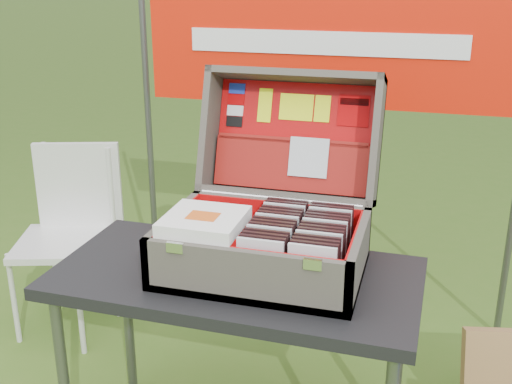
% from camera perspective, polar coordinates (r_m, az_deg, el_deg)
% --- Properties ---
extents(table, '(1.15, 0.59, 0.71)m').
position_cam_1_polar(table, '(2.20, -1.71, -15.44)').
color(table, black).
rests_on(table, ground).
extents(table_top, '(1.15, 0.59, 0.04)m').
position_cam_1_polar(table_top, '(2.03, -1.80, -7.65)').
color(table_top, black).
rests_on(table_top, ground).
extents(table_leg_bl, '(0.04, 0.04, 0.67)m').
position_cam_1_polar(table_leg_bl, '(2.56, -11.30, -10.95)').
color(table_leg_bl, '#59595B').
rests_on(table_leg_bl, ground).
extents(table_leg_br, '(0.04, 0.04, 0.67)m').
position_cam_1_polar(table_leg_br, '(2.33, 12.50, -14.41)').
color(table_leg_br, '#59595B').
rests_on(table_leg_br, ground).
extents(suitcase, '(0.61, 0.60, 0.55)m').
position_cam_1_polar(suitcase, '(1.97, 1.09, 0.90)').
color(suitcase, '#575044').
rests_on(suitcase, table).
extents(suitcase_base_bottom, '(0.61, 0.44, 0.02)m').
position_cam_1_polar(suitcase_base_bottom, '(2.02, 0.60, -6.78)').
color(suitcase_base_bottom, '#575044').
rests_on(suitcase_base_bottom, table_top).
extents(suitcase_base_wall_front, '(0.61, 0.02, 0.16)m').
position_cam_1_polar(suitcase_base_wall_front, '(1.81, -1.14, -7.60)').
color(suitcase_base_wall_front, '#575044').
rests_on(suitcase_base_wall_front, table_top).
extents(suitcase_base_wall_back, '(0.61, 0.02, 0.16)m').
position_cam_1_polar(suitcase_base_wall_back, '(2.17, 2.05, -2.77)').
color(suitcase_base_wall_back, '#575044').
rests_on(suitcase_base_wall_back, table_top).
extents(suitcase_base_wall_left, '(0.02, 0.44, 0.16)m').
position_cam_1_polar(suitcase_base_wall_left, '(2.07, -7.29, -4.00)').
color(suitcase_base_wall_left, '#575044').
rests_on(suitcase_base_wall_left, table_top).
extents(suitcase_base_wall_right, '(0.02, 0.44, 0.16)m').
position_cam_1_polar(suitcase_base_wall_right, '(1.94, 9.10, -5.89)').
color(suitcase_base_wall_right, '#575044').
rests_on(suitcase_base_wall_right, table_top).
extents(suitcase_liner_floor, '(0.57, 0.39, 0.01)m').
position_cam_1_polar(suitcase_liner_floor, '(2.01, 0.60, -6.39)').
color(suitcase_liner_floor, red).
rests_on(suitcase_liner_floor, suitcase_base_bottom).
extents(suitcase_latch_left, '(0.05, 0.01, 0.03)m').
position_cam_1_polar(suitcase_latch_left, '(1.83, -7.22, -4.92)').
color(suitcase_latch_left, silver).
rests_on(suitcase_latch_left, suitcase_base_wall_front).
extents(suitcase_latch_right, '(0.05, 0.01, 0.03)m').
position_cam_1_polar(suitcase_latch_right, '(1.72, 5.07, -6.43)').
color(suitcase_latch_right, silver).
rests_on(suitcase_latch_right, suitcase_base_wall_front).
extents(suitcase_hinge, '(0.55, 0.02, 0.02)m').
position_cam_1_polar(suitcase_hinge, '(2.15, 2.15, -0.63)').
color(suitcase_hinge, silver).
rests_on(suitcase_hinge, suitcase_base_wall_back).
extents(suitcase_lid_back, '(0.61, 0.16, 0.42)m').
position_cam_1_polar(suitcase_lid_back, '(2.30, 3.48, 4.88)').
color(suitcase_lid_back, '#575044').
rests_on(suitcase_lid_back, suitcase_base_wall_back).
extents(suitcase_lid_rim_far, '(0.61, 0.16, 0.08)m').
position_cam_1_polar(suitcase_lid_rim_far, '(2.26, 3.59, 10.25)').
color(suitcase_lid_rim_far, '#575044').
rests_on(suitcase_lid_rim_far, suitcase_lid_back).
extents(suitcase_lid_rim_near, '(0.61, 0.16, 0.08)m').
position_cam_1_polar(suitcase_lid_rim_near, '(2.23, 2.65, -0.28)').
color(suitcase_lid_rim_near, '#575044').
rests_on(suitcase_lid_rim_near, suitcase_lid_back).
extents(suitcase_lid_rim_left, '(0.02, 0.30, 0.47)m').
position_cam_1_polar(suitcase_lid_rim_left, '(2.31, -4.05, 5.51)').
color(suitcase_lid_rim_left, '#575044').
rests_on(suitcase_lid_rim_left, suitcase_lid_back).
extents(suitcase_lid_rim_right, '(0.02, 0.30, 0.47)m').
position_cam_1_polar(suitcase_lid_rim_right, '(2.19, 10.68, 4.41)').
color(suitcase_lid_rim_right, '#575044').
rests_on(suitcase_lid_rim_right, suitcase_lid_back).
extents(suitcase_lid_liner, '(0.56, 0.13, 0.37)m').
position_cam_1_polar(suitcase_lid_liner, '(2.29, 3.40, 4.91)').
color(suitcase_lid_liner, red).
rests_on(suitcase_lid_liner, suitcase_lid_back).
extents(suitcase_liner_wall_front, '(0.57, 0.01, 0.14)m').
position_cam_1_polar(suitcase_liner_wall_front, '(1.81, -1.00, -7.05)').
color(suitcase_liner_wall_front, red).
rests_on(suitcase_liner_wall_front, suitcase_base_bottom).
extents(suitcase_liner_wall_back, '(0.57, 0.01, 0.14)m').
position_cam_1_polar(suitcase_liner_wall_back, '(2.15, 1.95, -2.62)').
color(suitcase_liner_wall_back, red).
rests_on(suitcase_liner_wall_back, suitcase_base_bottom).
extents(suitcase_liner_wall_left, '(0.01, 0.39, 0.14)m').
position_cam_1_polar(suitcase_liner_wall_left, '(2.06, -6.92, -3.74)').
color(suitcase_liner_wall_left, red).
rests_on(suitcase_liner_wall_left, suitcase_base_bottom).
extents(suitcase_liner_wall_right, '(0.01, 0.39, 0.14)m').
position_cam_1_polar(suitcase_liner_wall_right, '(1.93, 8.68, -5.52)').
color(suitcase_liner_wall_right, red).
rests_on(suitcase_liner_wall_right, suitcase_base_bottom).
extents(suitcase_lid_pocket, '(0.55, 0.09, 0.18)m').
position_cam_1_polar(suitcase_lid_pocket, '(2.26, 3.08, 2.37)').
color(suitcase_lid_pocket, maroon).
rests_on(suitcase_lid_pocket, suitcase_lid_liner).
extents(suitcase_pocket_edge, '(0.54, 0.03, 0.03)m').
position_cam_1_polar(suitcase_pocket_edge, '(2.26, 3.24, 4.58)').
color(suitcase_pocket_edge, maroon).
rests_on(suitcase_pocket_edge, suitcase_lid_pocket).
extents(suitcase_pocket_cd, '(0.14, 0.05, 0.13)m').
position_cam_1_polar(suitcase_pocket_cd, '(2.23, 4.70, 3.08)').
color(suitcase_pocket_cd, silver).
rests_on(suitcase_pocket_cd, suitcase_lid_pocket).
extents(lid_sticker_cc_a, '(0.06, 0.01, 0.04)m').
position_cam_1_polar(lid_sticker_cc_a, '(2.35, -1.69, 9.18)').
color(lid_sticker_cc_a, '#1933B2').
rests_on(lid_sticker_cc_a, suitcase_lid_liner).
extents(lid_sticker_cc_b, '(0.06, 0.01, 0.04)m').
position_cam_1_polar(lid_sticker_cc_b, '(2.35, -1.78, 8.22)').
color(lid_sticker_cc_b, '#B70003').
rests_on(lid_sticker_cc_b, suitcase_lid_liner).
extents(lid_sticker_cc_c, '(0.06, 0.01, 0.04)m').
position_cam_1_polar(lid_sticker_cc_c, '(2.34, -1.86, 7.25)').
color(lid_sticker_cc_c, white).
rests_on(lid_sticker_cc_c, suitcase_lid_liner).
extents(lid_sticker_cc_d, '(0.06, 0.01, 0.04)m').
position_cam_1_polar(lid_sticker_cc_d, '(2.34, -1.95, 6.28)').
color(lid_sticker_cc_d, black).
rests_on(lid_sticker_cc_d, suitcase_lid_liner).
extents(lid_card_neon_tall, '(0.05, 0.04, 0.12)m').
position_cam_1_polar(lid_card_neon_tall, '(2.32, 0.80, 7.71)').
color(lid_card_neon_tall, '#EAFE16').
rests_on(lid_card_neon_tall, suitcase_lid_liner).
extents(lid_card_neon_main, '(0.12, 0.03, 0.09)m').
position_cam_1_polar(lid_card_neon_main, '(2.29, 3.61, 7.53)').
color(lid_card_neon_main, '#EAFE16').
rests_on(lid_card_neon_main, suitcase_lid_liner).
extents(lid_card_neon_small, '(0.05, 0.03, 0.09)m').
position_cam_1_polar(lid_card_neon_small, '(2.27, 5.92, 7.37)').
color(lid_card_neon_small, '#EAFE16').
rests_on(lid_card_neon_small, suitcase_lid_liner).
extents(lid_sticker_band, '(0.11, 0.04, 0.10)m').
position_cam_1_polar(lid_sticker_band, '(2.26, 8.68, 7.17)').
color(lid_sticker_band, '#B70003').
rests_on(lid_sticker_band, suitcase_lid_liner).
extents(lid_sticker_band_bar, '(0.10, 0.01, 0.02)m').
position_cam_1_polar(lid_sticker_band_bar, '(2.26, 8.75, 7.92)').
color(lid_sticker_band_bar, black).
rests_on(lid_sticker_band_bar, suitcase_lid_liner).
extents(cd_left_0, '(0.14, 0.01, 0.16)m').
position_cam_1_polar(cd_left_0, '(1.82, 0.37, -6.51)').
color(cd_left_0, silver).
rests_on(cd_left_0, suitcase_liner_floor).
extents(cd_left_1, '(0.14, 0.01, 0.16)m').
position_cam_1_polar(cd_left_1, '(1.84, 0.57, -6.19)').
color(cd_left_1, black).
rests_on(cd_left_1, suitcase_liner_floor).
extents(cd_left_2, '(0.14, 0.01, 0.16)m').
position_cam_1_polar(cd_left_2, '(1.86, 0.76, -5.88)').
color(cd_left_2, black).
rests_on(cd_left_2, suitcase_liner_floor).
extents(cd_left_3, '(0.14, 0.01, 0.16)m').
position_cam_1_polar(cd_left_3, '(1.88, 0.96, -5.58)').
color(cd_left_3, black).
rests_on(cd_left_3, suitcase_liner_floor).
extents(cd_left_4, '(0.14, 0.01, 0.16)m').
position_cam_1_polar(cd_left_4, '(1.90, 1.14, -5.28)').
color(cd_left_4, silver).
rests_on(cd_left_4, suitcase_liner_floor).
extents(cd_left_5, '(0.14, 0.01, 0.16)m').
position_cam_1_polar(cd_left_5, '(1.92, 1.33, -4.99)').
color(cd_left_5, black).
rests_on(cd_left_5, suitcase_liner_floor).
extents(cd_left_6, '(0.14, 0.01, 0.16)m').
position_cam_1_polar(cd_left_6, '(1.94, 1.51, -4.70)').
color(cd_left_6, black).
rests_on(cd_left_6, suitcase_liner_floor).
extents(cd_left_7, '(0.14, 0.01, 0.16)m').
position_cam_1_polar(cd_left_7, '(1.96, 1.68, -4.42)').
color(cd_left_7, black).
rests_on(cd_left_7, suitcase_liner_floor).
extents(cd_left_8, '(0.14, 0.01, 0.16)m').
position_cam_1_polar(cd_left_8, '(1.99, 1.85, -4.15)').
color(cd_left_8, silver).
rests_on(cd_left_8, suitcase_liner_floor).
extents(cd_left_9, '(0.14, 0.01, 0.16)m').
position_cam_1_polar(cd_left_9, '(2.01, 2.02, -3.88)').
color(cd_left_9, black).
rests_on(cd_left_9, suitcase_liner_floor).
extents(cd_left_10, '(0.14, 0.01, 0.16)m').
position_cam_1_polar(cd_left_10, '(2.03, 2.19, -3.62)').
color(cd_left_10, black).
rests_on(cd_left_10, suitcase_liner_floor).
extents(cd_left_11, '(0.14, 0.01, 0.16)m').
position_cam_1_polar(cd_left_11, '(2.05, 2.35, -3.36)').
color(cd_left_11, black).
rests_on(cd_left_11, suitcase_liner_floor).
extents(cd_left_12, '(0.14, 0.01, 0.16)m').
position_cam_1_polar(cd_left_12, '(2.07, 2.50, -3.11)').
color(cd_left_12, silver).
rests_on(cd_left_12, suitcase_liner_floor).
extents(cd_left_13, '(0.14, 0.01, 0.16)m').
position_cam_1_polar(cd_left_13, '(2.09, 2.66, -2.87)').
color(cd_left_13, black).
rests_on(cd_left_13, suitcase_liner_floor).
extents(cd_left_14, '(0.14, 0.01, 0.16)m').
position_cam_1_polar(cd_left_14, '(2.12, 2.81, -2.63)').
color(cd_left_14, black).
rests_on(cd_left_14, suitcase_liner_floor).
extents(cd_right_0, '(0.14, 0.01, 0.16)m').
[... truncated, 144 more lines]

